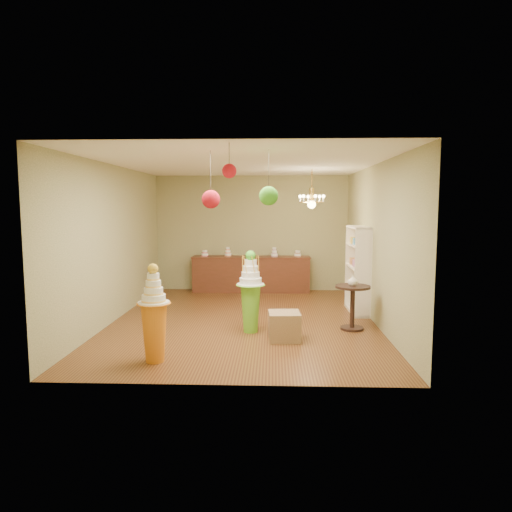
{
  "coord_description": "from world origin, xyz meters",
  "views": [
    {
      "loc": [
        0.57,
        -8.69,
        2.22
      ],
      "look_at": [
        0.24,
        0.0,
        1.26
      ],
      "focal_mm": 32.0,
      "sensor_mm": 36.0,
      "label": 1
    }
  ],
  "objects_px": {
    "pedestal_green": "(251,297)",
    "pedestal_orange": "(154,323)",
    "sideboard": "(251,273)",
    "round_table": "(352,301)"
  },
  "relations": [
    {
      "from": "pedestal_orange",
      "to": "sideboard",
      "type": "height_order",
      "value": "pedestal_orange"
    },
    {
      "from": "pedestal_green",
      "to": "pedestal_orange",
      "type": "xyz_separation_m",
      "value": [
        -1.29,
        -1.59,
        -0.06
      ]
    },
    {
      "from": "pedestal_orange",
      "to": "sideboard",
      "type": "relative_size",
      "value": 0.47
    },
    {
      "from": "pedestal_green",
      "to": "pedestal_orange",
      "type": "relative_size",
      "value": 1.02
    },
    {
      "from": "sideboard",
      "to": "round_table",
      "type": "distance_m",
      "value": 4.09
    },
    {
      "from": "sideboard",
      "to": "pedestal_orange",
      "type": "bearing_deg",
      "value": -101.7
    },
    {
      "from": "pedestal_green",
      "to": "sideboard",
      "type": "relative_size",
      "value": 0.48
    },
    {
      "from": "round_table",
      "to": "pedestal_green",
      "type": "bearing_deg",
      "value": -172.62
    },
    {
      "from": "pedestal_orange",
      "to": "round_table",
      "type": "xyz_separation_m",
      "value": [
        3.11,
        1.83,
        -0.05
      ]
    },
    {
      "from": "pedestal_orange",
      "to": "round_table",
      "type": "distance_m",
      "value": 3.61
    }
  ]
}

